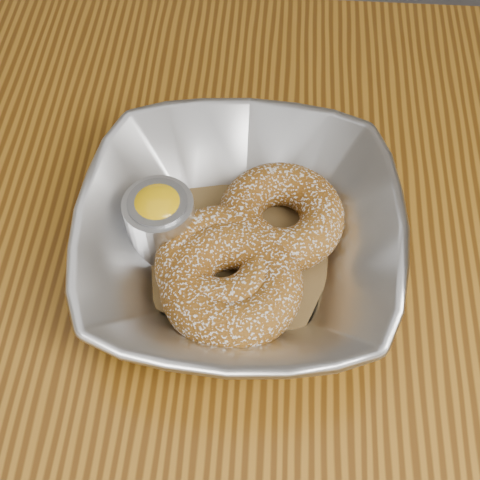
# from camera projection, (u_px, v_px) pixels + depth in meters

# --- Properties ---
(table) EXTENTS (1.20, 0.80, 0.75)m
(table) POSITION_uv_depth(u_px,v_px,m) (103.00, 366.00, 0.60)
(table) COLOR brown
(table) RESTS_ON ground_plane
(serving_bowl) EXTENTS (0.25, 0.25, 0.06)m
(serving_bowl) POSITION_uv_depth(u_px,v_px,m) (240.00, 239.00, 0.52)
(serving_bowl) COLOR #B2B4B9
(serving_bowl) RESTS_ON table
(parchment) EXTENTS (0.19, 0.19, 0.00)m
(parchment) POSITION_uv_depth(u_px,v_px,m) (240.00, 254.00, 0.54)
(parchment) COLOR brown
(parchment) RESTS_ON table
(donut_back) EXTENTS (0.12, 0.12, 0.04)m
(donut_back) POSITION_uv_depth(u_px,v_px,m) (281.00, 216.00, 0.54)
(donut_back) COLOR brown
(donut_back) RESTS_ON parchment
(donut_front) EXTENTS (0.14, 0.14, 0.04)m
(donut_front) POSITION_uv_depth(u_px,v_px,m) (221.00, 264.00, 0.51)
(donut_front) COLOR brown
(donut_front) RESTS_ON parchment
(donut_extra) EXTENTS (0.12, 0.12, 0.04)m
(donut_extra) POSITION_uv_depth(u_px,v_px,m) (231.00, 284.00, 0.50)
(donut_extra) COLOR brown
(donut_extra) RESTS_ON parchment
(ramekin) EXTENTS (0.06, 0.06, 0.06)m
(ramekin) POSITION_uv_depth(u_px,v_px,m) (160.00, 219.00, 0.52)
(ramekin) COLOR #B2B4B9
(ramekin) RESTS_ON table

